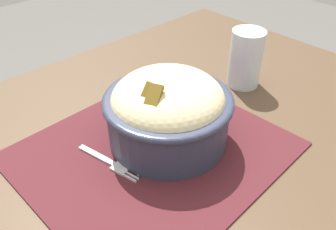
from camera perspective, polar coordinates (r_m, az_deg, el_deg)
The scene contains 5 objects.
table at distance 0.61m, azimuth -2.08°, elevation -11.96°, with size 1.14×0.81×0.72m.
placemat at distance 0.58m, azimuth -2.34°, elevation -5.73°, with size 0.40×0.35×0.00m, color #47191E.
bowl at distance 0.56m, azimuth -0.00°, elevation 0.93°, with size 0.21×0.21×0.13m.
fork at distance 0.56m, azimuth -9.07°, elevation -7.66°, with size 0.04×0.12×0.00m.
drinking_glass at distance 0.74m, azimuth 12.34°, elevation 8.38°, with size 0.07×0.07×0.12m.
Camera 1 is at (0.26, 0.31, 1.11)m, focal length 37.77 mm.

